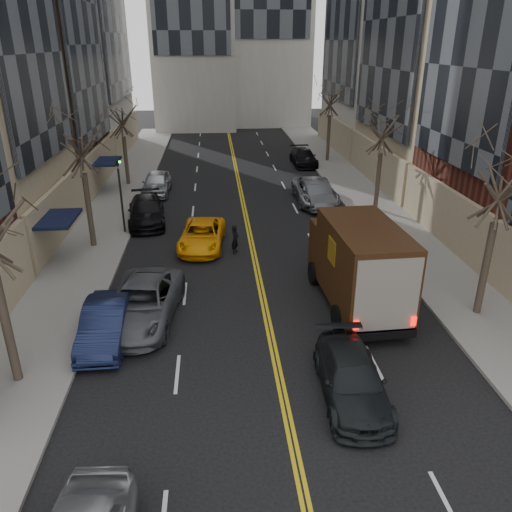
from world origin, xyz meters
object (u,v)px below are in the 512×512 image
Objects in this scene: taxi at (202,235)px; observer_sedan at (352,379)px; pedestrian at (235,239)px; ups_truck at (358,264)px.

observer_sedan is at bearing -63.62° from taxi.
taxi is 2.06m from pedestrian.
taxi is at bearing 112.75° from observer_sedan.
ups_truck is 6.35m from observer_sedan.
ups_truck is 8.02m from pedestrian.
ups_truck reaches higher than pedestrian.
observer_sedan is 0.97× the size of taxi.
pedestrian is at bearing 106.71° from observer_sedan.
taxi is at bearing 84.15° from pedestrian.
ups_truck is 1.42× the size of taxi.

